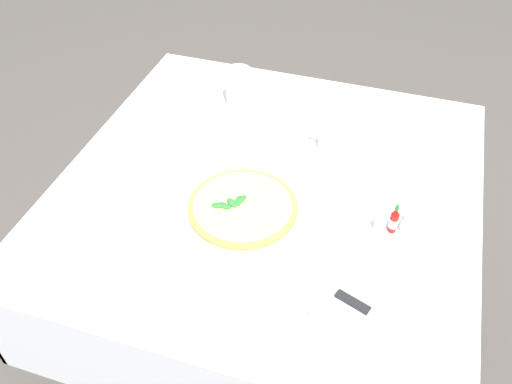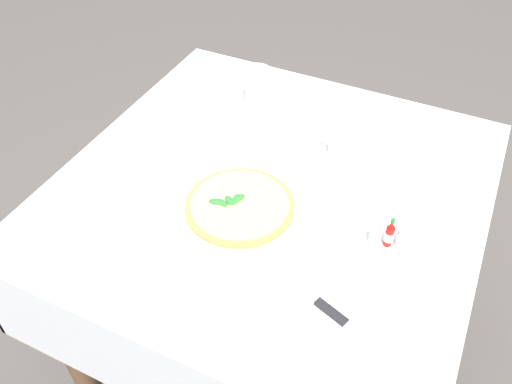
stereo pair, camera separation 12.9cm
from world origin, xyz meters
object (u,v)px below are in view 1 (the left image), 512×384
(pizza, at_px, (242,207))
(dinner_knife, at_px, (375,315))
(pepper_shaker, at_px, (380,223))
(salt_shaker, at_px, (406,223))
(coffee_cup_far_left, at_px, (332,142))
(coffee_cup_back_corner, at_px, (142,123))
(pizza_plate, at_px, (243,211))
(hot_sauce_bottle, at_px, (394,220))
(napkin_folded, at_px, (373,318))
(water_glass_center_back, at_px, (239,90))

(pizza, xyz_separation_m, dinner_knife, (0.35, -0.21, -0.00))
(pizza, distance_m, pepper_shaker, 0.32)
(pizza, bearing_deg, salt_shaker, 9.80)
(coffee_cup_far_left, xyz_separation_m, dinner_knife, (0.19, -0.51, -0.00))
(coffee_cup_back_corner, bearing_deg, pizza_plate, -31.11)
(dinner_knife, relative_size, pepper_shaker, 3.38)
(coffee_cup_far_left, distance_m, hot_sauce_bottle, 0.32)
(dinner_knife, xyz_separation_m, pepper_shaker, (-0.03, 0.25, 0.00))
(coffee_cup_back_corner, xyz_separation_m, dinner_knife, (0.73, -0.44, -0.00))
(coffee_cup_far_left, xyz_separation_m, pepper_shaker, (0.17, -0.26, -0.00))
(coffee_cup_back_corner, xyz_separation_m, napkin_folded, (0.73, -0.44, -0.02))
(coffee_cup_far_left, distance_m, water_glass_center_back, 0.34)
(napkin_folded, xyz_separation_m, salt_shaker, (0.03, 0.27, 0.02))
(dinner_knife, bearing_deg, pizza_plate, 168.82)
(water_glass_center_back, bearing_deg, coffee_cup_far_left, -22.20)
(water_glass_center_back, relative_size, dinner_knife, 0.64)
(coffee_cup_far_left, bearing_deg, pepper_shaker, -57.21)
(napkin_folded, relative_size, pepper_shaker, 4.39)
(pizza, relative_size, hot_sauce_bottle, 3.19)
(salt_shaker, bearing_deg, napkin_folded, -97.00)
(pizza_plate, distance_m, water_glass_center_back, 0.46)
(coffee_cup_back_corner, xyz_separation_m, water_glass_center_back, (0.22, 0.20, 0.03))
(water_glass_center_back, distance_m, pepper_shaker, 0.62)
(coffee_cup_far_left, bearing_deg, pizza_plate, -116.46)
(napkin_folded, relative_size, salt_shaker, 4.39)
(coffee_cup_far_left, height_order, dinner_knife, coffee_cup_far_left)
(pizza_plate, xyz_separation_m, coffee_cup_far_left, (0.15, 0.31, 0.01))
(pizza_plate, relative_size, pepper_shaker, 6.26)
(coffee_cup_back_corner, xyz_separation_m, hot_sauce_bottle, (0.73, -0.18, 0.01))
(coffee_cup_far_left, height_order, water_glass_center_back, water_glass_center_back)
(water_glass_center_back, bearing_deg, pizza_plate, -69.84)
(coffee_cup_far_left, distance_m, salt_shaker, 0.33)
(coffee_cup_back_corner, distance_m, salt_shaker, 0.78)
(hot_sauce_bottle, height_order, pepper_shaker, hot_sauce_bottle)
(napkin_folded, height_order, dinner_knife, dinner_knife)
(pizza_plate, xyz_separation_m, pepper_shaker, (0.32, 0.05, 0.01))
(pizza, distance_m, dinner_knife, 0.40)
(salt_shaker, distance_m, pepper_shaker, 0.06)
(napkin_folded, relative_size, dinner_knife, 1.30)
(water_glass_center_back, height_order, dinner_knife, water_glass_center_back)
(napkin_folded, bearing_deg, water_glass_center_back, 143.68)
(pizza_plate, height_order, hot_sauce_bottle, hot_sauce_bottle)
(pizza, relative_size, napkin_folded, 1.07)
(pepper_shaker, bearing_deg, dinner_knife, -84.19)
(pepper_shaker, bearing_deg, pizza_plate, -172.00)
(coffee_cup_far_left, xyz_separation_m, water_glass_center_back, (-0.31, 0.13, 0.03))
(water_glass_center_back, bearing_deg, pizza, -69.91)
(pizza, xyz_separation_m, napkin_folded, (0.34, -0.20, -0.01))
(napkin_folded, distance_m, pepper_shaker, 0.25)
(pizza_plate, height_order, dinner_knife, dinner_knife)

